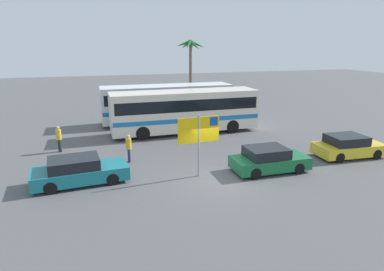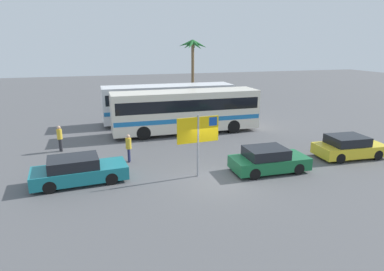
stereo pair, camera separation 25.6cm
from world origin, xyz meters
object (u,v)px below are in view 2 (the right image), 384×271
at_px(bus_front_coach, 186,109).
at_px(car_teal, 78,170).
at_px(ferry_sign, 199,132).
at_px(car_green, 268,160).
at_px(car_yellow, 349,147).
at_px(pedestrian_crossing_lot, 60,136).
at_px(bus_rear_coach, 169,102).
at_px(pedestrian_near_sign, 129,146).

height_order(bus_front_coach, car_teal, bus_front_coach).
bearing_deg(ferry_sign, car_green, -11.49).
relative_size(bus_front_coach, car_yellow, 2.66).
bearing_deg(pedestrian_crossing_lot, ferry_sign, 107.02).
distance_m(car_green, pedestrian_crossing_lot, 12.80).
height_order(bus_rear_coach, car_yellow, bus_rear_coach).
relative_size(car_teal, pedestrian_near_sign, 2.83).
bearing_deg(pedestrian_near_sign, car_teal, -123.62).
height_order(car_yellow, pedestrian_near_sign, pedestrian_near_sign).
bearing_deg(ferry_sign, pedestrian_near_sign, 130.18).
height_order(ferry_sign, car_green, ferry_sign).
distance_m(ferry_sign, car_teal, 6.16).
xyz_separation_m(bus_front_coach, bus_rear_coach, (-0.47, 3.81, 0.00)).
xyz_separation_m(car_teal, car_yellow, (15.34, -0.56, -0.00)).
xyz_separation_m(bus_front_coach, pedestrian_near_sign, (-4.90, -5.46, -0.83)).
bearing_deg(car_yellow, car_teal, -178.90).
bearing_deg(car_teal, pedestrian_crossing_lot, 97.79).
distance_m(ferry_sign, pedestrian_near_sign, 4.71).
distance_m(car_yellow, pedestrian_near_sign, 12.99).
bearing_deg(car_yellow, bus_rear_coach, 127.19).
height_order(car_green, car_yellow, same).
bearing_deg(pedestrian_crossing_lot, bus_front_coach, 163.38).
relative_size(ferry_sign, car_green, 0.79).
distance_m(bus_rear_coach, car_teal, 13.68).
bearing_deg(car_green, pedestrian_crossing_lot, 148.43).
height_order(car_teal, car_green, same).
xyz_separation_m(car_green, car_yellow, (5.75, 0.71, 0.00)).
height_order(car_green, pedestrian_near_sign, pedestrian_near_sign).
distance_m(bus_rear_coach, pedestrian_near_sign, 10.32).
bearing_deg(ferry_sign, car_yellow, -3.11).
bearing_deg(car_teal, car_yellow, -6.78).
relative_size(ferry_sign, car_teal, 0.70).
xyz_separation_m(bus_rear_coach, pedestrian_crossing_lot, (-8.35, -6.07, -0.82)).
bearing_deg(car_yellow, car_green, -169.73).
relative_size(bus_rear_coach, pedestrian_crossing_lot, 6.69).
height_order(bus_front_coach, ferry_sign, ferry_sign).
distance_m(bus_front_coach, car_yellow, 11.47).
bearing_deg(car_yellow, bus_front_coach, 135.99).
height_order(bus_rear_coach, pedestrian_crossing_lot, bus_rear_coach).
height_order(ferry_sign, pedestrian_crossing_lot, ferry_sign).
bearing_deg(pedestrian_crossing_lot, pedestrian_near_sign, 109.71).
height_order(car_teal, car_yellow, same).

